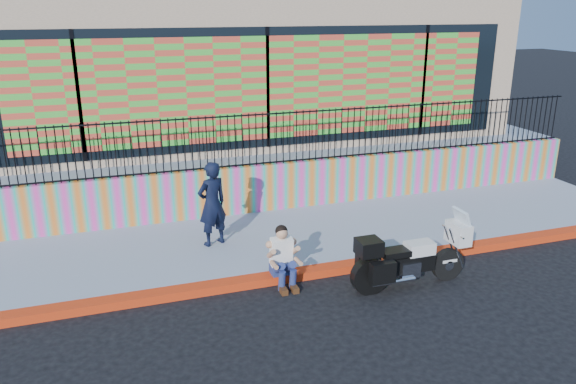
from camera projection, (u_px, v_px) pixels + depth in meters
name	position (u px, v px, depth m)	size (l,w,h in m)	color
ground	(333.00, 273.00, 10.40)	(90.00, 90.00, 0.00)	black
red_curb	(333.00, 269.00, 10.38)	(16.00, 0.30, 0.15)	red
sidewalk	(302.00, 236.00, 11.86)	(16.00, 3.00, 0.15)	#8C96A8
mural_wall	(279.00, 186.00, 13.10)	(16.00, 0.20, 1.10)	#EE3EA9
metal_fence	(279.00, 138.00, 12.74)	(15.80, 0.04, 1.20)	black
elevated_platform	(230.00, 141.00, 17.71)	(16.00, 10.00, 1.25)	#8C96A8
storefront_building	(229.00, 57.00, 16.69)	(14.00, 8.06, 4.00)	tan
police_motorcycle	(408.00, 257.00, 9.72)	(2.14, 0.71, 1.33)	black
police_officer	(212.00, 204.00, 11.01)	(0.62, 0.41, 1.71)	black
seated_man	(284.00, 262.00, 9.79)	(0.54, 0.71, 1.06)	navy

